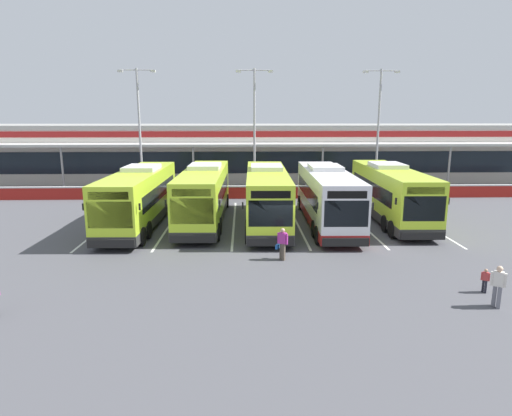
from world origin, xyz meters
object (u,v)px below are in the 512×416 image
object	(u,v)px
coach_bus_centre	(267,197)
lamp_post_centre	(254,124)
pedestrian_with_handbag	(282,243)
pedestrian_child	(485,280)
coach_bus_rightmost	(390,194)
lamp_post_east	(378,124)
coach_bus_right_centre	(327,197)
pedestrian_near_bin	(498,285)
lamp_post_west	(139,124)
coach_bus_left_centre	(204,196)
coach_bus_leftmost	(140,198)

from	to	relation	value
coach_bus_centre	lamp_post_centre	world-z (taller)	lamp_post_centre
pedestrian_with_handbag	pedestrian_child	xyz separation A→B (m)	(7.83, -4.34, -0.32)
coach_bus_rightmost	lamp_post_east	distance (m)	11.77
coach_bus_right_centre	lamp_post_east	size ratio (longest dim) A/B	1.11
pedestrian_near_bin	lamp_post_west	bearing A→B (deg)	127.01
lamp_post_centre	pedestrian_child	bearing A→B (deg)	-69.42
lamp_post_centre	lamp_post_west	bearing A→B (deg)	179.61
coach_bus_left_centre	coach_bus_right_centre	size ratio (longest dim) A/B	1.00
lamp_post_centre	pedestrian_with_handbag	bearing A→B (deg)	-87.36
lamp_post_west	coach_bus_leftmost	bearing A→B (deg)	-78.23
coach_bus_leftmost	coach_bus_left_centre	world-z (taller)	same
coach_bus_centre	coach_bus_rightmost	xyz separation A→B (m)	(8.45, 0.94, 0.00)
coach_bus_centre	coach_bus_rightmost	bearing A→B (deg)	6.33
pedestrian_child	lamp_post_east	size ratio (longest dim) A/B	0.09
lamp_post_centre	lamp_post_east	distance (m)	11.17
coach_bus_leftmost	lamp_post_centre	xyz separation A→B (m)	(7.75, 11.55, 4.50)
coach_bus_leftmost	coach_bus_rightmost	distance (m)	16.73
coach_bus_rightmost	lamp_post_centre	xyz separation A→B (m)	(-8.96, 10.53, 4.50)
lamp_post_west	lamp_post_centre	bearing A→B (deg)	-0.39
pedestrian_child	coach_bus_leftmost	bearing A→B (deg)	144.74
coach_bus_rightmost	pedestrian_near_bin	bearing A→B (deg)	-92.31
pedestrian_child	pedestrian_with_handbag	bearing A→B (deg)	151.00
pedestrian_with_handbag	pedestrian_child	size ratio (longest dim) A/B	1.61
coach_bus_centre	pedestrian_near_bin	xyz separation A→B (m)	(7.89, -13.08, -0.91)
pedestrian_with_handbag	coach_bus_left_centre	bearing A→B (deg)	119.25
coach_bus_centre	lamp_post_east	size ratio (longest dim) A/B	1.11
lamp_post_west	lamp_post_east	bearing A→B (deg)	0.14
coach_bus_leftmost	coach_bus_rightmost	xyz separation A→B (m)	(16.70, 1.01, 0.00)
pedestrian_with_handbag	lamp_post_west	world-z (taller)	lamp_post_west
coach_bus_centre	coach_bus_rightmost	world-z (taller)	same
coach_bus_rightmost	lamp_post_east	bearing A→B (deg)	78.27
coach_bus_leftmost	lamp_post_east	xyz separation A→B (m)	(18.91, 11.67, 4.50)
coach_bus_right_centre	pedestrian_with_handbag	bearing A→B (deg)	-116.23
coach_bus_right_centre	lamp_post_west	distance (m)	19.23
pedestrian_child	lamp_post_east	distance (m)	24.12
coach_bus_left_centre	coach_bus_rightmost	size ratio (longest dim) A/B	1.00
coach_bus_centre	lamp_post_centre	size ratio (longest dim) A/B	1.11
coach_bus_centre	coach_bus_right_centre	bearing A→B (deg)	-2.39
pedestrian_child	lamp_post_centre	bearing A→B (deg)	110.58
lamp_post_east	pedestrian_child	bearing A→B (deg)	-96.04
pedestrian_with_handbag	pedestrian_child	bearing A→B (deg)	-29.00
lamp_post_east	coach_bus_right_centre	bearing A→B (deg)	-119.87
pedestrian_with_handbag	pedestrian_child	distance (m)	8.96
lamp_post_centre	lamp_post_east	size ratio (longest dim) A/B	1.00
lamp_post_east	coach_bus_rightmost	bearing A→B (deg)	-101.73
coach_bus_centre	pedestrian_with_handbag	bearing A→B (deg)	-87.16
coach_bus_leftmost	coach_bus_centre	world-z (taller)	same
coach_bus_right_centre	lamp_post_east	distance (m)	14.28
coach_bus_right_centre	lamp_post_east	world-z (taller)	lamp_post_east
pedestrian_with_handbag	lamp_post_west	size ratio (longest dim) A/B	0.15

